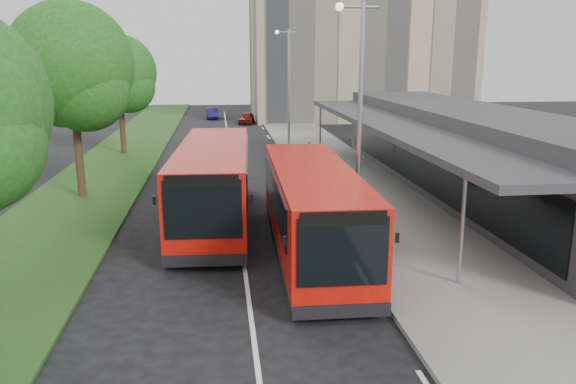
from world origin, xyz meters
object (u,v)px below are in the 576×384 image
object	(u,v)px
bus_main	(313,211)
bollard	(309,151)
tree_far	(119,77)
bus_second	(214,183)
lamp_post_near	(358,105)
car_far	(212,113)
car_near	(247,118)
tree_mid	(72,73)
lamp_post_far	(288,81)
litter_bin	(337,179)

from	to	relation	value
bus_main	bollard	distance (m)	16.75
tree_far	bus_second	distance (m)	18.12
lamp_post_near	car_far	distance (m)	41.23
car_near	tree_mid	bearing A→B (deg)	-96.71
bollard	car_far	xyz separation A→B (m)	(-6.19, 25.86, -0.15)
lamp_post_near	lamp_post_far	size ratio (longest dim) A/B	1.00
bollard	litter_bin	bearing A→B (deg)	-89.36
litter_bin	bollard	xyz separation A→B (m)	(-0.09, 7.80, 0.13)
lamp_post_near	bollard	bearing A→B (deg)	87.23
lamp_post_near	bollard	xyz separation A→B (m)	(0.71, 14.79, -4.01)
bus_second	litter_bin	bearing A→B (deg)	41.61
tree_far	bus_main	world-z (taller)	tree_far
bus_main	lamp_post_far	bearing A→B (deg)	86.64
tree_far	bollard	bearing A→B (deg)	-19.80
tree_far	lamp_post_near	bearing A→B (deg)	-59.71
litter_bin	bollard	bearing A→B (deg)	90.64
tree_mid	lamp_post_near	distance (m)	13.21
bollard	car_far	distance (m)	26.59
lamp_post_far	bus_second	distance (m)	18.63
lamp_post_near	bollard	size ratio (longest dim) A/B	7.21
car_near	lamp_post_near	bearing A→B (deg)	-75.78
tree_mid	lamp_post_near	bearing A→B (deg)	-32.36
car_near	car_far	bearing A→B (deg)	134.53
bus_main	bus_second	bearing A→B (deg)	129.44
lamp_post_far	bus_main	world-z (taller)	lamp_post_far
bus_main	bus_second	size ratio (longest dim) A/B	0.95
tree_mid	bus_main	bearing A→B (deg)	-43.45
bus_second	car_near	world-z (taller)	bus_second
litter_bin	car_far	size ratio (longest dim) A/B	0.26
litter_bin	car_far	bearing A→B (deg)	100.56
bus_second	bollard	size ratio (longest dim) A/B	9.84
bollard	car_far	bearing A→B (deg)	103.45
tree_far	lamp_post_far	size ratio (longest dim) A/B	0.97
bollard	car_far	world-z (taller)	bollard
lamp_post_far	bus_main	size ratio (longest dim) A/B	0.77
bus_main	car_near	xyz separation A→B (m)	(-0.26, 37.34, -0.94)
lamp_post_far	car_far	bearing A→B (deg)	104.84
litter_bin	car_near	xyz separation A→B (m)	(-2.90, 28.60, -0.03)
tree_mid	car_far	bearing A→B (deg)	80.44
bollard	car_far	size ratio (longest dim) A/B	0.33
lamp_post_far	bollard	bearing A→B (deg)	-82.20
lamp_post_far	bollard	distance (m)	6.62
bus_second	litter_bin	size ratio (longest dim) A/B	12.76
bus_main	car_near	size ratio (longest dim) A/B	3.18
bus_main	litter_bin	world-z (taller)	bus_main
tree_far	car_near	distance (m)	19.37
bus_main	bus_second	xyz separation A→B (m)	(-3.19, 4.09, 0.08)
tree_mid	litter_bin	xyz separation A→B (m)	(11.93, -0.06, -5.08)
lamp_post_near	car_far	world-z (taller)	lamp_post_near
bollard	car_near	bearing A→B (deg)	97.70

